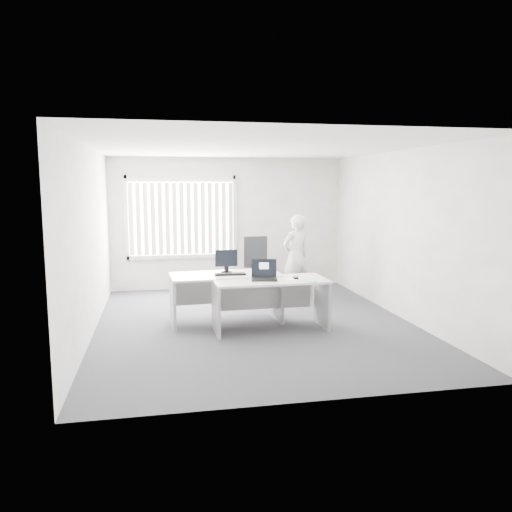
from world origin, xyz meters
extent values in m
plane|color=#4E4E55|center=(0.00, 0.00, 0.00)|extent=(6.00, 6.00, 0.00)
cube|color=white|center=(0.00, 3.00, 1.40)|extent=(5.00, 0.02, 2.80)
cube|color=white|center=(0.00, -3.00, 1.40)|extent=(5.00, 0.02, 2.80)
cube|color=white|center=(-2.50, 0.00, 1.40)|extent=(0.02, 6.00, 2.80)
cube|color=white|center=(2.50, 0.00, 1.40)|extent=(0.02, 6.00, 2.80)
cube|color=silver|center=(0.00, 0.00, 2.80)|extent=(5.00, 6.00, 0.02)
cube|color=silver|center=(-1.00, 2.96, 1.55)|extent=(2.32, 0.06, 1.76)
cube|color=white|center=(0.17, -0.35, 0.77)|extent=(1.74, 0.84, 0.03)
cube|color=gray|center=(-0.67, -0.36, 0.38)|extent=(0.06, 0.75, 0.76)
cube|color=gray|center=(1.01, -0.33, 0.38)|extent=(0.06, 0.75, 0.76)
cube|color=white|center=(-0.45, 0.17, 0.78)|extent=(1.80, 0.92, 0.03)
cube|color=gray|center=(-1.30, 0.12, 0.38)|extent=(0.09, 0.76, 0.77)
cube|color=gray|center=(0.41, 0.22, 0.38)|extent=(0.09, 0.76, 0.77)
cylinder|color=black|center=(0.46, 2.01, 0.04)|extent=(0.70, 0.70, 0.09)
cylinder|color=black|center=(0.46, 2.01, 0.26)|extent=(0.08, 0.08, 0.52)
cube|color=black|center=(0.46, 2.01, 0.52)|extent=(0.54, 0.54, 0.08)
cube|color=black|center=(0.45, 2.25, 0.88)|extent=(0.50, 0.09, 0.62)
imported|color=silver|center=(1.18, 1.78, 0.83)|extent=(0.71, 0.59, 1.65)
cube|color=white|center=(0.54, -0.38, 0.79)|extent=(0.33, 0.28, 0.00)
cube|color=white|center=(0.74, -0.60, 0.79)|extent=(0.17, 0.23, 0.01)
cube|color=black|center=(-0.39, 0.08, 0.81)|extent=(0.50, 0.18, 0.02)
camera|label=1|loc=(-1.50, -7.69, 2.22)|focal=35.00mm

